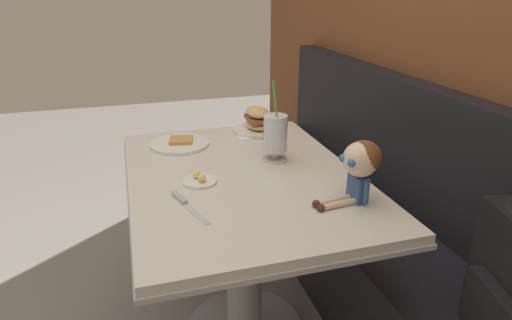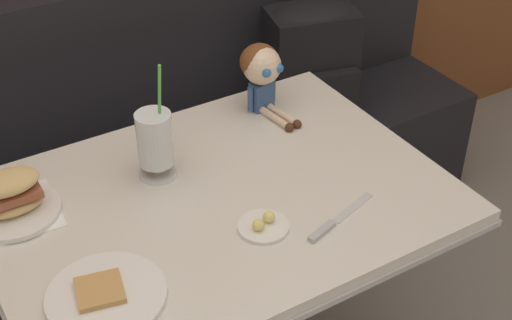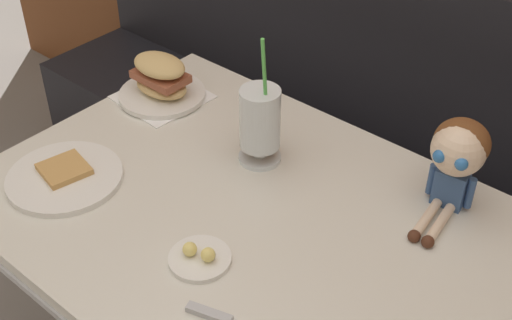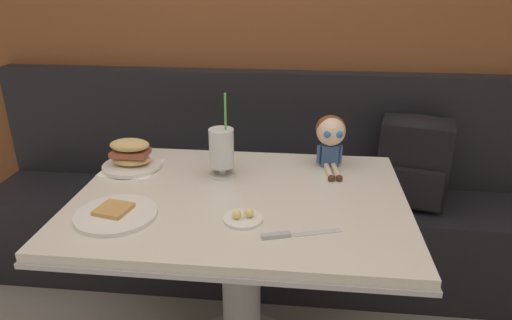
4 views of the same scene
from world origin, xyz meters
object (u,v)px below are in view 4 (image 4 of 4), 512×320
butter_saucer (243,218)px  toast_plate (116,214)px  butter_knife (288,235)px  sandwich_plate (131,157)px  seated_doll (331,134)px  backpack (414,158)px  milkshake_glass (222,150)px

butter_saucer → toast_plate: bearing=-177.3°
toast_plate → butter_knife: toast_plate is taller
sandwich_plate → seated_doll: size_ratio=0.98×
butter_knife → backpack: backpack is taller
toast_plate → sandwich_plate: (-0.08, 0.37, 0.04)m
toast_plate → sandwich_plate: sandwich_plate is taller
seated_doll → butter_knife: bearing=-104.6°
milkshake_glass → backpack: bearing=29.7°
toast_plate → butter_knife: size_ratio=1.09×
butter_knife → toast_plate: bearing=174.0°
seated_doll → backpack: seated_doll is taller
milkshake_glass → butter_knife: size_ratio=1.37×
toast_plate → butter_knife: 0.53m
milkshake_glass → butter_saucer: bearing=-69.3°
milkshake_glass → seated_doll: bearing=19.4°
seated_doll → toast_plate: bearing=-144.7°
sandwich_plate → backpack: 1.22m
sandwich_plate → butter_knife: (0.61, -0.42, -0.04)m
sandwich_plate → butter_saucer: bearing=-36.3°
milkshake_glass → butter_knife: milkshake_glass is taller
butter_knife → seated_doll: size_ratio=1.03×
butter_knife → backpack: bearing=57.6°
seated_doll → backpack: size_ratio=0.55×
sandwich_plate → butter_saucer: size_ratio=1.83×
sandwich_plate → butter_saucer: sandwich_plate is taller
milkshake_glass → sandwich_plate: bearing=174.4°
toast_plate → butter_saucer: (0.39, 0.02, 0.00)m
toast_plate → milkshake_glass: milkshake_glass is taller
sandwich_plate → butter_knife: 0.74m
backpack → butter_saucer: bearing=-131.2°
butter_knife → backpack: size_ratio=0.57×
sandwich_plate → seated_doll: (0.75, 0.10, 0.08)m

